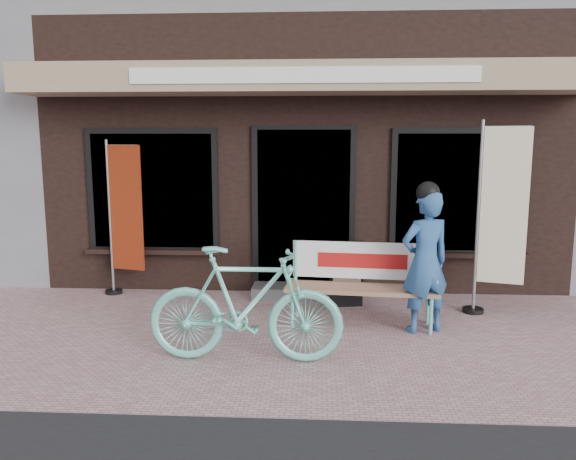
# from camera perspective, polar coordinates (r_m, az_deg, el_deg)

# --- Properties ---
(ground) EXTENTS (70.00, 70.00, 0.00)m
(ground) POSITION_cam_1_polar(r_m,az_deg,el_deg) (5.70, 0.96, -11.63)
(ground) COLOR #B3898D
(ground) RESTS_ON ground
(storefront) EXTENTS (7.00, 6.77, 6.00)m
(storefront) POSITION_cam_1_polar(r_m,az_deg,el_deg) (10.33, 2.12, 14.53)
(storefront) COLOR black
(storefront) RESTS_ON ground
(bench) EXTENTS (1.68, 0.58, 0.89)m
(bench) POSITION_cam_1_polar(r_m,az_deg,el_deg) (6.26, 7.49, -4.76)
(bench) COLOR #67CAB7
(bench) RESTS_ON ground
(person) EXTENTS (0.64, 0.54, 1.60)m
(person) POSITION_cam_1_polar(r_m,az_deg,el_deg) (6.06, 13.77, -2.87)
(person) COLOR #28538D
(person) RESTS_ON ground
(bicycle) EXTENTS (1.80, 0.53, 1.08)m
(bicycle) POSITION_cam_1_polar(r_m,az_deg,el_deg) (5.16, -4.35, -7.57)
(bicycle) COLOR #67CAB7
(bicycle) RESTS_ON ground
(nobori_red) EXTENTS (0.60, 0.27, 2.03)m
(nobori_red) POSITION_cam_1_polar(r_m,az_deg,el_deg) (7.55, -16.36, 1.35)
(nobori_red) COLOR gray
(nobori_red) RESTS_ON ground
(nobori_cream) EXTENTS (0.67, 0.31, 2.25)m
(nobori_cream) POSITION_cam_1_polar(r_m,az_deg,el_deg) (6.83, 20.64, 1.30)
(nobori_cream) COLOR gray
(nobori_cream) RESTS_ON ground
(menu_stand) EXTENTS (0.41, 0.16, 0.81)m
(menu_stand) POSITION_cam_1_polar(r_m,az_deg,el_deg) (6.88, 5.95, -4.40)
(menu_stand) COLOR black
(menu_stand) RESTS_ON ground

